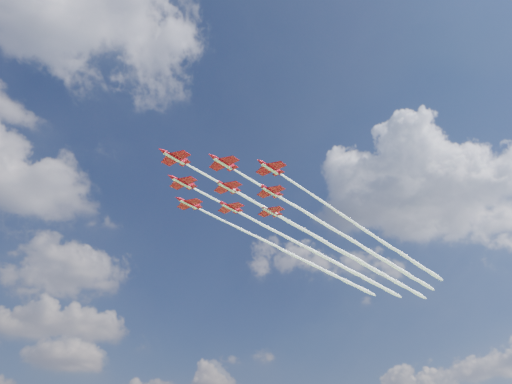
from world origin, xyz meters
TOP-DOWN VIEW (x-y plane):
  - jet_lead at (38.80, 9.38)m, footprint 122.37×47.57m
  - jet_row2_port at (50.69, 5.39)m, footprint 122.37×47.57m
  - jet_row2_starb at (45.34, 20.08)m, footprint 122.37×47.57m
  - jet_row3_port at (62.58, 1.41)m, footprint 122.37×47.57m
  - jet_row3_centre at (57.23, 16.09)m, footprint 122.37×47.57m
  - jet_row3_starb at (51.88, 30.78)m, footprint 122.37×47.57m
  - jet_row4_port at (69.13, 12.11)m, footprint 122.37×47.57m
  - jet_row4_starb at (63.78, 26.80)m, footprint 122.37×47.57m
  - jet_tail at (75.67, 22.81)m, footprint 122.37×47.57m

SIDE VIEW (x-z plane):
  - jet_lead at x=38.80m, z-range 79.11..81.55m
  - jet_row2_port at x=50.69m, z-range 79.11..81.55m
  - jet_row2_starb at x=45.34m, z-range 79.11..81.55m
  - jet_row3_port at x=62.58m, z-range 79.11..81.55m
  - jet_row3_centre at x=57.23m, z-range 79.11..81.55m
  - jet_row3_starb at x=51.88m, z-range 79.11..81.55m
  - jet_row4_port at x=69.13m, z-range 79.11..81.55m
  - jet_row4_starb at x=63.78m, z-range 79.11..81.55m
  - jet_tail at x=75.67m, z-range 79.11..81.55m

